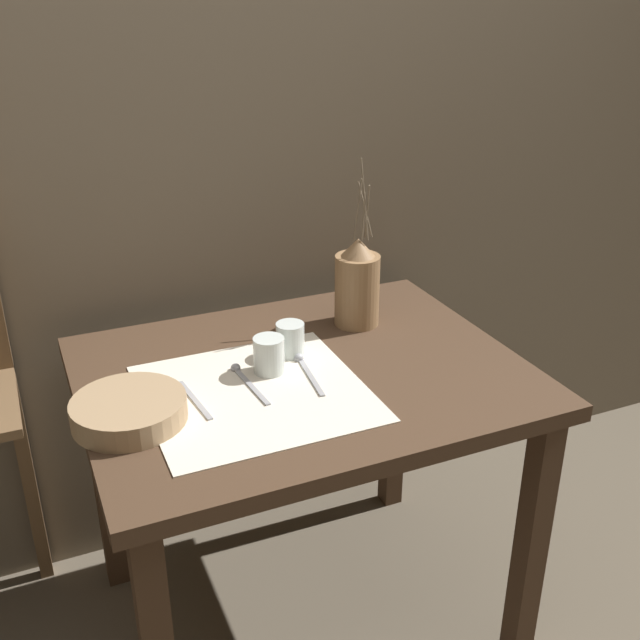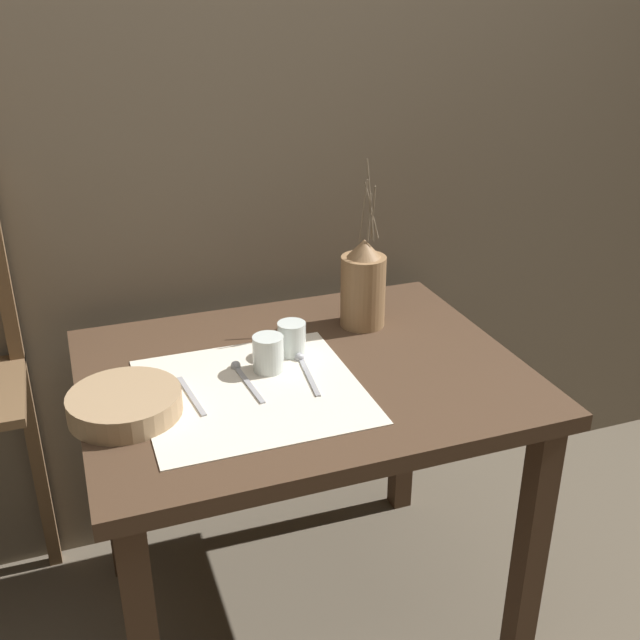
# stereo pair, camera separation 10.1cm
# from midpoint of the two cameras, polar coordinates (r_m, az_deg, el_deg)

# --- Properties ---
(ground_plane) EXTENTS (12.00, 12.00, 0.00)m
(ground_plane) POSITION_cam_midpoint_polar(r_m,az_deg,el_deg) (2.25, 0.22, -21.35)
(ground_plane) COLOR brown
(stone_wall_back) EXTENTS (7.00, 0.06, 2.40)m
(stone_wall_back) POSITION_cam_midpoint_polar(r_m,az_deg,el_deg) (2.10, -4.72, 13.09)
(stone_wall_back) COLOR #6B5E4C
(stone_wall_back) RESTS_ON ground_plane
(wooden_table) EXTENTS (1.03, 0.81, 0.77)m
(wooden_table) POSITION_cam_midpoint_polar(r_m,az_deg,el_deg) (1.83, 0.26, -6.85)
(wooden_table) COLOR #422D1E
(wooden_table) RESTS_ON ground_plane
(linen_cloth) EXTENTS (0.48, 0.47, 0.00)m
(linen_cloth) POSITION_cam_midpoint_polar(r_m,az_deg,el_deg) (1.68, -3.52, -5.43)
(linen_cloth) COLOR beige
(linen_cloth) RESTS_ON wooden_table
(pitcher_with_flowers) EXTENTS (0.12, 0.12, 0.45)m
(pitcher_with_flowers) POSITION_cam_midpoint_polar(r_m,az_deg,el_deg) (1.96, 4.78, 2.60)
(pitcher_with_flowers) COLOR olive
(pitcher_with_flowers) RESTS_ON wooden_table
(wooden_bowl) EXTENTS (0.24, 0.24, 0.05)m
(wooden_bowl) POSITION_cam_midpoint_polar(r_m,az_deg,el_deg) (1.62, -12.93, -6.29)
(wooden_bowl) COLOR #9E7F5B
(wooden_bowl) RESTS_ON wooden_table
(glass_tumbler_near) EXTENTS (0.07, 0.07, 0.09)m
(glass_tumbler_near) POSITION_cam_midpoint_polar(r_m,az_deg,el_deg) (1.74, -2.31, -2.59)
(glass_tumbler_near) COLOR silver
(glass_tumbler_near) RESTS_ON wooden_table
(glass_tumbler_far) EXTENTS (0.07, 0.07, 0.08)m
(glass_tumbler_far) POSITION_cam_midpoint_polar(r_m,az_deg,el_deg) (1.82, -0.63, -1.43)
(glass_tumbler_far) COLOR silver
(glass_tumbler_far) RESTS_ON wooden_table
(fork_inner) EXTENTS (0.03, 0.18, 0.00)m
(fork_inner) POSITION_cam_midpoint_polar(r_m,az_deg,el_deg) (1.67, -8.08, -5.76)
(fork_inner) COLOR #939399
(fork_inner) RESTS_ON wooden_table
(spoon_outer) EXTENTS (0.03, 0.20, 0.02)m
(spoon_outer) POSITION_cam_midpoint_polar(r_m,az_deg,el_deg) (1.75, -4.43, -4.04)
(spoon_outer) COLOR #939399
(spoon_outer) RESTS_ON wooden_table
(spoon_inner) EXTENTS (0.04, 0.19, 0.02)m
(spoon_inner) POSITION_cam_midpoint_polar(r_m,az_deg,el_deg) (1.78, 0.30, -3.46)
(spoon_inner) COLOR #939399
(spoon_inner) RESTS_ON wooden_table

